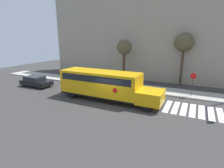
{
  "coord_description": "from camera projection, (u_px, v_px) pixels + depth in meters",
  "views": [
    {
      "loc": [
        6.96,
        -13.69,
        6.04
      ],
      "look_at": [
        -0.57,
        1.56,
        1.58
      ],
      "focal_mm": 28.0,
      "sensor_mm": 36.0,
      "label": 1
    }
  ],
  "objects": [
    {
      "name": "sidewalk_strip",
      "position": [
        133.0,
        87.0,
        22.01
      ],
      "size": [
        44.0,
        3.0,
        0.15
      ],
      "color": "#B2ADA3",
      "rests_on": "ground"
    },
    {
      "name": "parked_car",
      "position": [
        36.0,
        81.0,
        22.52
      ],
      "size": [
        4.12,
        1.84,
        1.33
      ],
      "color": "black",
      "rests_on": "ground"
    },
    {
      "name": "tree_far_sidewalk",
      "position": [
        184.0,
        43.0,
        21.72
      ],
      "size": [
        2.35,
        2.35,
        6.77
      ],
      "color": "#423323",
      "rests_on": "ground"
    },
    {
      "name": "building_backdrop",
      "position": [
        149.0,
        37.0,
        26.09
      ],
      "size": [
        32.0,
        4.0,
        12.38
      ],
      "color": "#9E937F",
      "rests_on": "ground"
    },
    {
      "name": "crosswalk_stripes",
      "position": [
        197.0,
        111.0,
        14.97
      ],
      "size": [
        5.4,
        3.2,
        0.01
      ],
      "color": "white",
      "rests_on": "ground"
    },
    {
      "name": "stop_sign",
      "position": [
        193.0,
        82.0,
        18.12
      ],
      "size": [
        0.61,
        0.1,
        2.59
      ],
      "color": "#38383A",
      "rests_on": "ground"
    },
    {
      "name": "ground_plane",
      "position": [
        110.0,
        105.0,
        16.39
      ],
      "size": [
        60.0,
        60.0,
        0.0
      ],
      "primitive_type": "plane",
      "color": "#3A3838"
    },
    {
      "name": "school_bus",
      "position": [
        104.0,
        84.0,
        17.4
      ],
      "size": [
        10.34,
        2.57,
        2.87
      ],
      "color": "#EAA80F",
      "rests_on": "ground"
    },
    {
      "name": "tree_near_sidewalk",
      "position": [
        124.0,
        48.0,
        24.29
      ],
      "size": [
        2.06,
        2.06,
        5.88
      ],
      "color": "#423323",
      "rests_on": "ground"
    }
  ]
}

